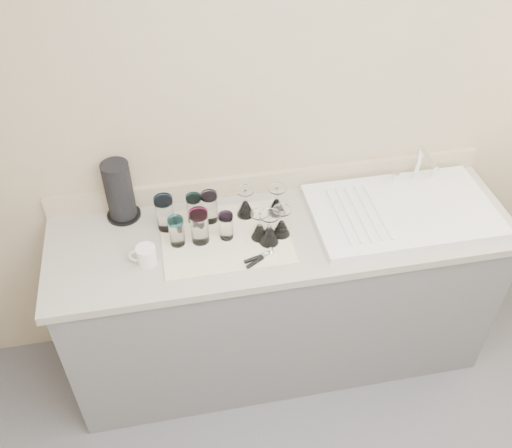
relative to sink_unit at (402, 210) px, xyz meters
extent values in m
cube|color=tan|center=(-0.55, 0.30, 0.33)|extent=(3.50, 0.04, 2.50)
cube|color=slate|center=(-0.55, 0.00, -0.49)|extent=(2.00, 0.60, 0.86)
cube|color=gray|center=(-0.55, 0.00, -0.04)|extent=(2.06, 0.62, 0.04)
cube|color=white|center=(0.00, 0.00, 0.00)|extent=(0.82, 0.50, 0.03)
cylinder|color=silver|center=(0.14, 0.20, 0.11)|extent=(0.02, 0.02, 0.18)
cylinder|color=silver|center=(0.14, 0.12, 0.19)|extent=(0.02, 0.16, 0.02)
cylinder|color=silver|center=(0.04, 0.20, 0.04)|extent=(0.03, 0.03, 0.04)
cylinder|color=silver|center=(0.24, 0.20, 0.04)|extent=(0.03, 0.03, 0.04)
cube|color=white|center=(-0.81, -0.01, -0.02)|extent=(0.55, 0.42, 0.01)
cylinder|color=white|center=(-1.06, 0.10, 0.06)|extent=(0.08, 0.08, 0.14)
cylinder|color=#3473CA|center=(-1.06, 0.10, 0.14)|extent=(0.08, 0.08, 0.02)
cylinder|color=white|center=(-0.93, 0.12, 0.05)|extent=(0.06, 0.06, 0.12)
cylinder|color=teal|center=(-0.93, 0.12, 0.12)|extent=(0.07, 0.07, 0.02)
cylinder|color=white|center=(-0.86, 0.12, 0.05)|extent=(0.07, 0.07, 0.13)
cylinder|color=#9F82CD|center=(-0.86, 0.12, 0.13)|extent=(0.07, 0.07, 0.02)
cylinder|color=white|center=(-1.02, -0.01, 0.05)|extent=(0.06, 0.06, 0.12)
cylinder|color=#32AFB7|center=(-1.02, -0.01, 0.11)|extent=(0.07, 0.07, 0.02)
cylinder|color=white|center=(-0.92, -0.01, 0.06)|extent=(0.08, 0.08, 0.14)
cylinder|color=#D91E79|center=(-0.92, -0.01, 0.14)|extent=(0.08, 0.08, 0.02)
cylinder|color=white|center=(-0.81, -0.01, 0.04)|extent=(0.06, 0.06, 0.11)
cylinder|color=#6B38A2|center=(-0.81, -0.01, 0.11)|extent=(0.06, 0.06, 0.02)
cone|color=white|center=(-0.70, 0.12, 0.03)|extent=(0.08, 0.08, 0.07)
cylinder|color=white|center=(-0.70, 0.12, 0.09)|extent=(0.01, 0.01, 0.06)
cylinder|color=white|center=(-0.70, 0.12, 0.13)|extent=(0.08, 0.08, 0.01)
cone|color=white|center=(-0.56, 0.10, 0.03)|extent=(0.08, 0.08, 0.08)
cylinder|color=white|center=(-0.56, 0.10, 0.10)|extent=(0.01, 0.01, 0.06)
cylinder|color=white|center=(-0.56, 0.10, 0.13)|extent=(0.08, 0.08, 0.01)
cone|color=white|center=(-0.67, -0.04, 0.02)|extent=(0.08, 0.08, 0.07)
cylinder|color=white|center=(-0.67, -0.04, 0.09)|extent=(0.01, 0.01, 0.06)
cylinder|color=white|center=(-0.67, -0.04, 0.12)|extent=(0.08, 0.08, 0.01)
cone|color=white|center=(-0.57, -0.04, 0.03)|extent=(0.08, 0.08, 0.07)
cylinder|color=white|center=(-0.57, -0.04, 0.09)|extent=(0.01, 0.01, 0.06)
cylinder|color=white|center=(-0.57, -0.04, 0.12)|extent=(0.08, 0.08, 0.01)
cone|color=white|center=(-0.63, -0.07, 0.03)|extent=(0.09, 0.09, 0.08)
cylinder|color=white|center=(-0.63, -0.07, 0.10)|extent=(0.01, 0.01, 0.06)
cylinder|color=white|center=(-0.63, -0.07, 0.14)|extent=(0.09, 0.09, 0.01)
cube|color=silver|center=(-0.66, -0.16, 0.00)|extent=(0.06, 0.04, 0.02)
cylinder|color=black|center=(-0.71, -0.19, 0.00)|extent=(0.10, 0.07, 0.02)
cylinder|color=black|center=(-0.71, -0.17, 0.00)|extent=(0.10, 0.04, 0.02)
cylinder|color=white|center=(-1.15, -0.09, 0.02)|extent=(0.09, 0.09, 0.08)
torus|color=white|center=(-1.19, -0.09, 0.02)|extent=(0.06, 0.02, 0.06)
cylinder|color=black|center=(-1.24, 0.22, -0.01)|extent=(0.15, 0.15, 0.01)
cylinder|color=black|center=(-1.24, 0.22, 0.13)|extent=(0.12, 0.12, 0.27)
camera|label=1|loc=(-1.02, -1.79, 1.68)|focal=40.00mm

